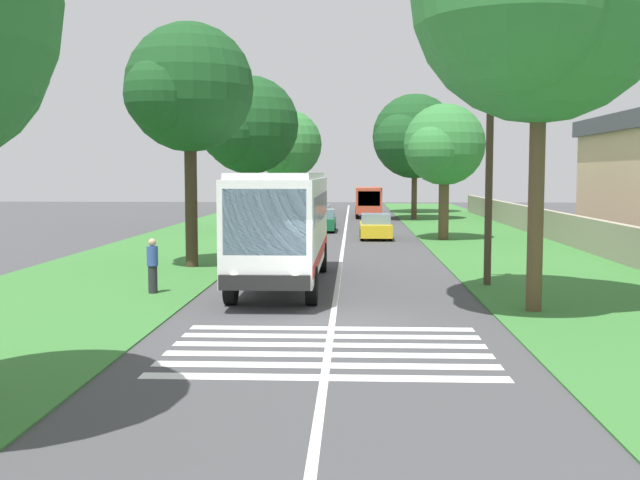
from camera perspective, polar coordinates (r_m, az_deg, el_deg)
ground at (r=19.73m, az=0.92°, el=-5.95°), size 160.00×160.00×0.00m
grass_verge_left at (r=35.65m, az=-11.71°, el=-1.13°), size 120.00×8.00×0.04m
grass_verge_right at (r=35.41m, az=14.98°, el=-1.24°), size 120.00×8.00×0.04m
centre_line at (r=34.57m, az=1.59°, el=-1.24°), size 110.00×0.16×0.01m
coach_bus at (r=25.78m, az=-2.70°, el=1.42°), size 11.16×2.62×3.73m
zebra_crossing at (r=16.58m, az=0.62°, el=-8.05°), size 4.95×6.80×0.01m
trailing_car_0 at (r=44.23m, az=4.10°, el=0.96°), size 4.30×1.78×1.43m
trailing_car_1 at (r=49.70m, az=0.11°, el=1.41°), size 4.30×1.78×1.43m
trailing_car_2 at (r=56.31m, az=-0.10°, el=1.83°), size 4.30×1.78×1.43m
trailing_minibus_0 at (r=65.12m, az=3.57°, el=3.01°), size 6.00×2.14×2.53m
roadside_tree_left_0 at (r=51.49m, az=-5.34°, el=8.20°), size 7.60×6.39×10.01m
roadside_tree_left_2 at (r=71.80m, az=-2.55°, el=6.90°), size 7.44×6.32×9.47m
roadside_tree_left_3 at (r=31.17m, az=-9.72°, el=10.72°), size 5.68×5.00×9.50m
roadside_tree_right_1 at (r=43.76m, az=8.96°, el=6.73°), size 5.56×4.49×7.50m
roadside_tree_right_2 at (r=62.53m, az=6.78°, el=7.38°), size 8.27×6.69×9.93m
roadside_tree_right_3 at (r=73.43m, az=6.82°, el=7.72°), size 8.29×6.99×10.98m
utility_pole at (r=26.07m, az=12.31°, el=4.86°), size 0.24×1.40×7.13m
roadside_wall at (r=41.00m, az=18.14°, el=0.64°), size 70.00×0.40×1.58m
pedestrian at (r=24.39m, az=-12.19°, el=-1.82°), size 0.34×0.34×1.69m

